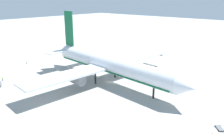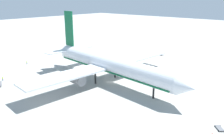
% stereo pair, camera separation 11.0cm
% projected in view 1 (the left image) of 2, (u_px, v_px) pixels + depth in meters
% --- Properties ---
extents(ground_plane, '(600.00, 600.00, 0.00)m').
position_uv_depth(ground_plane, '(111.00, 82.00, 92.76)').
color(ground_plane, '#9E9E99').
extents(airliner, '(72.60, 70.74, 26.79)m').
position_uv_depth(airliner, '(108.00, 64.00, 91.53)').
color(airliner, silver).
rests_on(airliner, ground).
extents(baggage_cart_0, '(2.96, 3.09, 0.40)m').
position_uv_depth(baggage_cart_0, '(220.00, 128.00, 59.88)').
color(baggage_cart_0, '#595B60').
rests_on(baggage_cart_0, ground).
extents(baggage_cart_2, '(3.10, 1.52, 1.22)m').
position_uv_depth(baggage_cart_2, '(161.00, 54.00, 135.84)').
color(baggage_cart_2, gray).
rests_on(baggage_cart_2, ground).
extents(ground_worker_0, '(0.56, 0.56, 1.78)m').
position_uv_depth(ground_worker_0, '(3.00, 79.00, 94.25)').
color(ground_worker_0, navy).
rests_on(ground_worker_0, ground).
extents(ground_worker_2, '(0.56, 0.56, 1.69)m').
position_uv_depth(ground_worker_2, '(27.00, 62.00, 117.66)').
color(ground_worker_2, navy).
rests_on(ground_worker_2, ground).
extents(traffic_cone_0, '(0.36, 0.36, 0.55)m').
position_uv_depth(traffic_cone_0, '(122.00, 55.00, 135.47)').
color(traffic_cone_0, orange).
rests_on(traffic_cone_0, ground).
extents(traffic_cone_1, '(0.36, 0.36, 0.55)m').
position_uv_depth(traffic_cone_1, '(133.00, 56.00, 133.18)').
color(traffic_cone_1, orange).
rests_on(traffic_cone_1, ground).
extents(traffic_cone_2, '(0.36, 0.36, 0.55)m').
position_uv_depth(traffic_cone_2, '(212.00, 133.00, 57.49)').
color(traffic_cone_2, orange).
rests_on(traffic_cone_2, ground).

